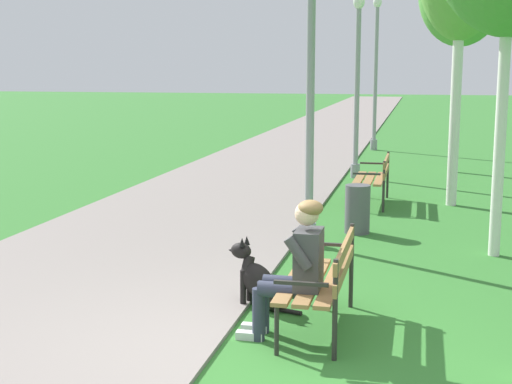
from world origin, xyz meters
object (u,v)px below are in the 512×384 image
(lamp_post_mid, at_px, (357,84))
(litter_bin, at_px, (357,209))
(dog_black, at_px, (261,283))
(park_bench_near, at_px, (324,275))
(park_bench_mid, at_px, (375,175))
(person_seated_on_near_bench, at_px, (296,264))
(lamp_post_far, at_px, (376,72))
(lamp_post_near, at_px, (310,94))

(lamp_post_mid, distance_m, litter_bin, 5.64)
(dog_black, xyz_separation_m, litter_bin, (0.63, 3.60, 0.09))
(park_bench_near, relative_size, dog_black, 1.85)
(park_bench_near, bearing_deg, lamp_post_mid, 93.43)
(park_bench_mid, bearing_deg, person_seated_on_near_bench, -92.22)
(lamp_post_mid, height_order, lamp_post_far, lamp_post_far)
(park_bench_mid, xyz_separation_m, lamp_post_far, (-0.58, 8.60, 1.72))
(person_seated_on_near_bench, height_order, litter_bin, person_seated_on_near_bench)
(lamp_post_far, height_order, litter_bin, lamp_post_far)
(park_bench_near, distance_m, park_bench_mid, 6.37)
(lamp_post_near, xyz_separation_m, litter_bin, (0.57, 0.87, -1.66))
(park_bench_near, distance_m, dog_black, 0.85)
(lamp_post_mid, bearing_deg, park_bench_near, -86.57)
(litter_bin, bearing_deg, person_seated_on_near_bench, -92.07)
(park_bench_mid, distance_m, dog_black, 5.97)
(person_seated_on_near_bench, bearing_deg, park_bench_near, 54.72)
(park_bench_mid, xyz_separation_m, litter_bin, (-0.10, -2.33, -0.16))
(park_bench_near, bearing_deg, lamp_post_far, 92.04)
(park_bench_near, height_order, person_seated_on_near_bench, person_seated_on_near_bench)
(lamp_post_far, bearing_deg, dog_black, -90.56)
(lamp_post_mid, bearing_deg, park_bench_mid, -78.57)
(park_bench_mid, height_order, litter_bin, park_bench_mid)
(park_bench_near, xyz_separation_m, lamp_post_far, (-0.53, 14.97, 1.72))
(litter_bin, bearing_deg, park_bench_near, -89.29)
(litter_bin, bearing_deg, park_bench_mid, 87.50)
(park_bench_near, relative_size, lamp_post_near, 0.39)
(dog_black, height_order, lamp_post_far, lamp_post_far)
(park_bench_mid, xyz_separation_m, person_seated_on_near_bench, (-0.26, -6.66, 0.17))
(litter_bin, bearing_deg, lamp_post_near, -123.26)
(park_bench_mid, distance_m, lamp_post_near, 3.60)
(park_bench_mid, relative_size, dog_black, 1.85)
(lamp_post_mid, bearing_deg, person_seated_on_near_bench, -87.90)
(dog_black, height_order, lamp_post_near, lamp_post_near)
(person_seated_on_near_bench, bearing_deg, dog_black, 122.27)
(park_bench_near, distance_m, lamp_post_mid, 9.54)
(park_bench_mid, xyz_separation_m, lamp_post_near, (-0.67, -3.20, 1.50))
(person_seated_on_near_bench, xyz_separation_m, lamp_post_far, (-0.33, 15.26, 1.55))
(park_bench_mid, xyz_separation_m, dog_black, (-0.73, -5.92, -0.25))
(park_bench_near, xyz_separation_m, park_bench_mid, (0.05, 6.37, 0.00))
(park_bench_near, height_order, lamp_post_mid, lamp_post_mid)
(lamp_post_mid, xyz_separation_m, litter_bin, (0.51, -5.36, -1.65))
(lamp_post_far, bearing_deg, litter_bin, -87.47)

